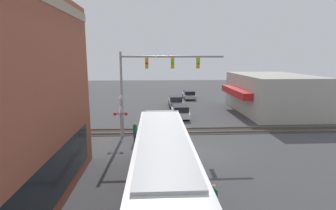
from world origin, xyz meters
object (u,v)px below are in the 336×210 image
parked_car_grey (176,101)px  pedestrian_near_bus (213,202)px  city_bus (163,164)px  parked_car_white (180,112)px  crossing_signal (121,114)px  parked_car_silver (189,95)px  pedestrian_at_crossing (135,132)px

parked_car_grey → pedestrian_near_bus: size_ratio=2.69×
city_bus → parked_car_white: (17.56, -2.60, -1.16)m
crossing_signal → parked_car_silver: bearing=-21.4°
crossing_signal → pedestrian_at_crossing: 1.89m
parked_car_grey → parked_car_silver: 7.28m
crossing_signal → parked_car_grey: 16.21m
crossing_signal → parked_car_white: (8.27, -5.76, -1.63)m
city_bus → pedestrian_near_bus: 2.91m
crossing_signal → pedestrian_at_crossing: size_ratio=2.32×
parked_car_white → parked_car_silver: parked_car_white is taller
pedestrian_at_crossing → parked_car_grey: bearing=-16.7°
city_bus → parked_car_white: size_ratio=2.69×
parked_car_silver → pedestrian_at_crossing: size_ratio=2.95×
parked_car_grey → crossing_signal: bearing=159.1°
pedestrian_near_bus → city_bus: bearing=49.5°
city_bus → pedestrian_at_crossing: city_bus is taller
crossing_signal → parked_car_grey: bearing=-20.9°
crossing_signal → parked_car_white: bearing=-34.8°
parked_car_grey → parked_car_white: bearing=-180.0°
pedestrian_near_bus → parked_car_silver: bearing=-5.8°
parked_car_white → parked_car_silver: 13.81m
crossing_signal → pedestrian_near_bus: size_ratio=2.34×
parked_car_white → parked_car_silver: bearing=-11.7°
parked_car_grey → pedestrian_near_bus: pedestrian_near_bus is taller
city_bus → pedestrian_at_crossing: bearing=12.5°
city_bus → crossing_signal: (9.29, 3.16, 0.47)m
parked_car_white → pedestrian_at_crossing: (-8.56, 4.60, 0.17)m
city_bus → parked_car_silver: city_bus is taller
parked_car_white → pedestrian_at_crossing: size_ratio=2.81×
parked_car_silver → pedestrian_near_bus: size_ratio=2.98×
parked_car_white → parked_car_silver: size_ratio=0.95×
parked_car_white → pedestrian_near_bus: (-19.33, 0.52, 0.16)m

